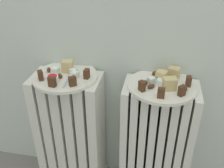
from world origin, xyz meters
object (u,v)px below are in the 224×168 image
Objects in this scene: plate_left at (65,76)px; jam_bowl_left at (53,79)px; radiator_left at (71,135)px; plate_right at (162,86)px; fork at (67,80)px; radiator_right at (155,146)px.

plate_left is 0.07m from jam_bowl_left.
plate_left is at bearing 0.00° from radiator_left.
plate_right is (0.37, 0.00, 0.00)m from plate_left.
radiator_left is 13.34× the size of jam_bowl_left.
fork is at bearing -57.31° from radiator_left.
fork is at bearing -174.10° from plate_right.
radiator_right is 0.48m from plate_left.
plate_left reaches higher than radiator_left.
jam_bowl_left reaches higher than fork.
jam_bowl_left reaches higher than radiator_right.
radiator_left is at bearing 180.00° from radiator_right.
plate_left is at bearing 69.50° from jam_bowl_left.
fork reaches higher than plate_left.
plate_right is 5.83× the size of jam_bowl_left.
plate_left reaches higher than radiator_right.
radiator_left is 0.37m from radiator_right.
radiator_left is 1.00× the size of radiator_right.
fork is (-0.35, -0.04, 0.30)m from radiator_right.
plate_right is 2.44× the size of fork.
radiator_right is (0.37, 0.00, -0.00)m from radiator_left.
radiator_left is 2.29× the size of plate_left.
jam_bowl_left is 0.05m from fork.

